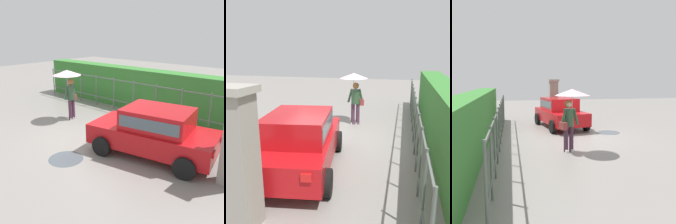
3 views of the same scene
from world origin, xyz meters
The scene contains 7 objects.
ground_plane centered at (0.00, 0.00, 0.00)m, with size 40.00×40.00×0.00m, color gray.
car centered at (2.33, 0.18, 0.80)m, with size 3.93×2.34×1.48m.
pedestrian centered at (-2.11, 0.68, 1.62)m, with size 1.13×1.13×2.09m.
gate_pillar centered at (4.58, 0.11, 1.24)m, with size 0.60×0.60×2.42m.
fence_section centered at (-0.53, 3.00, 0.82)m, with size 11.47×0.05×1.50m.
hedge_row centered at (-0.53, 3.90, 0.95)m, with size 12.42×0.90×1.90m, color #387F33.
puddle_near centered at (0.53, -1.73, 0.00)m, with size 1.02×1.02×0.00m, color #4C545B.
Camera 3 is at (-10.02, 2.60, 2.37)m, focal length 40.20 mm.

